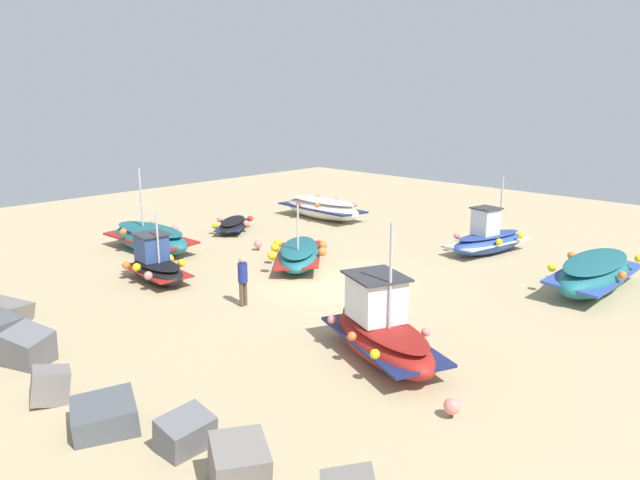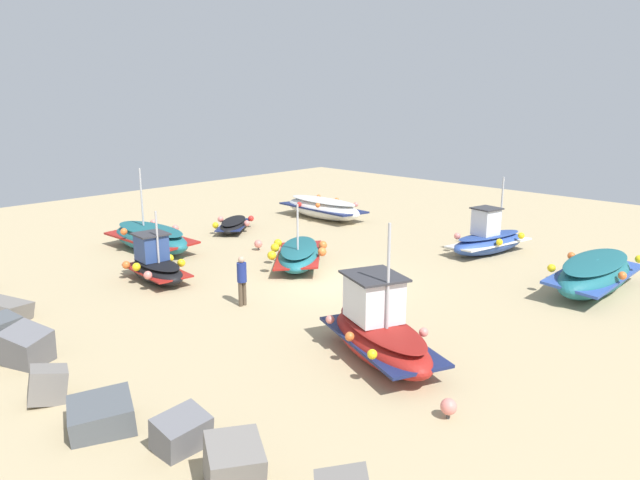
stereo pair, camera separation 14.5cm
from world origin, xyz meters
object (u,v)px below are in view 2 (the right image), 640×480
fishing_boat_1 (595,274)px  fishing_boat_7 (379,332)px  fishing_boat_2 (323,208)px  mooring_buoy_0 (449,407)px  person_walking (242,277)px  fishing_boat_6 (156,265)px  mooring_buoy_1 (258,244)px  fishing_boat_0 (299,255)px  fishing_boat_5 (234,225)px  fishing_boat_3 (488,240)px  fishing_boat_4 (151,238)px

fishing_boat_1 → fishing_boat_7: bearing=166.8°
fishing_boat_2 → mooring_buoy_0: (-16.73, 13.41, -0.33)m
person_walking → mooring_buoy_0: bearing=-9.8°
fishing_boat_6 → mooring_buoy_1: fishing_boat_6 is taller
fishing_boat_0 → fishing_boat_2: bearing=-4.6°
fishing_boat_2 → fishing_boat_5: bearing=-99.1°
fishing_boat_5 → person_walking: 11.19m
person_walking → fishing_boat_3: bearing=77.0°
fishing_boat_2 → fishing_boat_3: 10.38m
fishing_boat_4 → person_walking: fishing_boat_4 is taller
fishing_boat_0 → fishing_boat_4: size_ratio=0.85×
fishing_boat_2 → fishing_boat_4: 10.40m
mooring_buoy_0 → fishing_boat_0: bearing=-28.7°
fishing_boat_1 → person_walking: person_walking is taller
fishing_boat_0 → mooring_buoy_0: bearing=-161.2°
fishing_boat_4 → fishing_boat_6: 4.60m
mooring_buoy_0 → fishing_boat_4: bearing=-9.9°
person_walking → mooring_buoy_1: person_walking is taller
fishing_boat_0 → fishing_boat_2: fishing_boat_0 is taller
fishing_boat_1 → fishing_boat_3: fishing_boat_3 is taller
fishing_boat_3 → mooring_buoy_0: size_ratio=9.26×
fishing_boat_0 → mooring_buoy_1: bearing=40.0°
fishing_boat_7 → mooring_buoy_0: (-3.03, 1.36, -0.47)m
fishing_boat_1 → fishing_boat_7: 9.88m
fishing_boat_4 → fishing_boat_5: (0.47, -5.00, -0.27)m
fishing_boat_3 → fishing_boat_4: size_ratio=0.85×
fishing_boat_1 → fishing_boat_0: bearing=115.4°
person_walking → fishing_boat_1: bearing=50.2°
fishing_boat_6 → person_walking: size_ratio=1.97×
fishing_boat_1 → fishing_boat_4: fishing_boat_4 is taller
person_walking → mooring_buoy_0: person_walking is taller
fishing_boat_5 → person_walking: (-8.98, 6.64, 0.66)m
fishing_boat_0 → fishing_boat_7: size_ratio=0.93×
fishing_boat_5 → mooring_buoy_1: bearing=-152.9°
fishing_boat_4 → mooring_buoy_0: bearing=-11.4°
fishing_boat_5 → fishing_boat_6: (-4.53, 7.19, 0.27)m
fishing_boat_4 → mooring_buoy_0: 17.63m
mooring_buoy_0 → fishing_boat_2: bearing=-38.7°
fishing_boat_4 → person_walking: size_ratio=3.01×
fishing_boat_6 → mooring_buoy_0: fishing_boat_6 is taller
fishing_boat_4 → fishing_boat_3: bearing=40.8°
fishing_boat_3 → mooring_buoy_0: fishing_boat_3 is taller
fishing_boat_3 → fishing_boat_2: bearing=-81.1°
fishing_boat_3 → mooring_buoy_1: fishing_boat_3 is taller
fishing_boat_3 → fishing_boat_0: bearing=-22.2°
fishing_boat_4 → fishing_boat_5: size_ratio=1.59×
fishing_boat_0 → fishing_boat_7: bearing=-162.8°
fishing_boat_2 → mooring_buoy_0: size_ratio=11.64×
fishing_boat_1 → person_walking: bearing=139.4°
fishing_boat_2 → person_walking: size_ratio=3.20×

